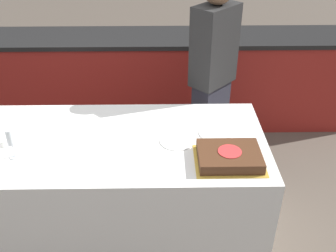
# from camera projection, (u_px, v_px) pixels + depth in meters

# --- Properties ---
(ground_plane) EXTENTS (14.00, 14.00, 0.00)m
(ground_plane) POSITION_uv_depth(u_px,v_px,m) (120.00, 228.00, 2.88)
(ground_plane) COLOR brown
(back_counter) EXTENTS (4.40, 0.58, 0.92)m
(back_counter) POSITION_uv_depth(u_px,v_px,m) (131.00, 80.00, 3.93)
(back_counter) COLOR maroon
(back_counter) RESTS_ON ground_plane
(dining_table) EXTENTS (1.93, 0.91, 0.78)m
(dining_table) POSITION_uv_depth(u_px,v_px,m) (117.00, 187.00, 2.67)
(dining_table) COLOR silver
(dining_table) RESTS_ON ground_plane
(cake) EXTENTS (0.40, 0.32, 0.07)m
(cake) POSITION_uv_depth(u_px,v_px,m) (229.00, 156.00, 2.26)
(cake) COLOR gold
(cake) RESTS_ON dining_table
(plate_stack) EXTENTS (0.20, 0.20, 0.04)m
(plate_stack) POSITION_uv_depth(u_px,v_px,m) (2.00, 137.00, 2.45)
(plate_stack) COLOR white
(plate_stack) RESTS_ON dining_table
(wine_glass) EXTENTS (0.06, 0.06, 0.19)m
(wine_glass) POSITION_uv_depth(u_px,v_px,m) (11.00, 139.00, 2.25)
(wine_glass) COLOR white
(wine_glass) RESTS_ON dining_table
(side_plate_near_cake) EXTENTS (0.22, 0.22, 0.00)m
(side_plate_near_cake) POSITION_uv_depth(u_px,v_px,m) (216.00, 133.00, 2.52)
(side_plate_near_cake) COLOR white
(side_plate_near_cake) RESTS_ON dining_table
(side_plate_right_edge) EXTENTS (0.22, 0.22, 0.00)m
(side_plate_right_edge) POSITION_uv_depth(u_px,v_px,m) (177.00, 141.00, 2.45)
(side_plate_right_edge) COLOR white
(side_plate_right_edge) RESTS_ON dining_table
(person_cutting_cake) EXTENTS (0.38, 0.39, 1.65)m
(person_cutting_cake) POSITION_uv_depth(u_px,v_px,m) (212.00, 80.00, 3.00)
(person_cutting_cake) COLOR #282833
(person_cutting_cake) RESTS_ON ground_plane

